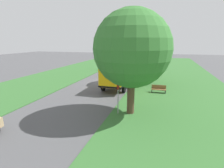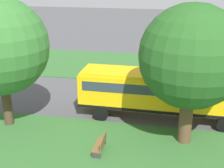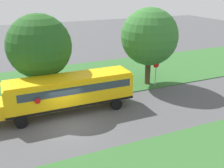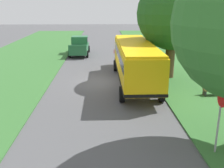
% 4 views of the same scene
% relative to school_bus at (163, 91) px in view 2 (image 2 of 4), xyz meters
% --- Properties ---
extents(ground_plane, '(120.00, 120.00, 0.00)m').
position_rel_school_bus_xyz_m(ground_plane, '(2.45, -0.46, -1.92)').
color(ground_plane, '#4C4C4F').
extents(grass_far_side, '(10.00, 80.00, 0.07)m').
position_rel_school_bus_xyz_m(grass_far_side, '(11.45, -0.46, -1.89)').
color(grass_far_side, '#33662D').
rests_on(grass_far_side, ground).
extents(school_bus, '(2.85, 12.42, 3.16)m').
position_rel_school_bus_xyz_m(school_bus, '(0.00, 0.00, 0.00)').
color(school_bus, yellow).
rests_on(school_bus, ground).
extents(oak_tree_beside_bus, '(5.64, 5.64, 7.99)m').
position_rel_school_bus_xyz_m(oak_tree_beside_bus, '(-2.99, -1.47, 3.24)').
color(oak_tree_beside_bus, brown).
rests_on(oak_tree_beside_bus, ground).
extents(stop_sign, '(0.08, 0.68, 2.74)m').
position_rel_school_bus_xyz_m(stop_sign, '(-2.15, 10.04, -0.19)').
color(stop_sign, gray).
rests_on(stop_sign, ground).
extents(park_bench, '(1.62, 0.55, 0.92)m').
position_rel_school_bus_xyz_m(park_bench, '(-5.06, 3.07, -1.45)').
color(park_bench, brown).
rests_on(park_bench, ground).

